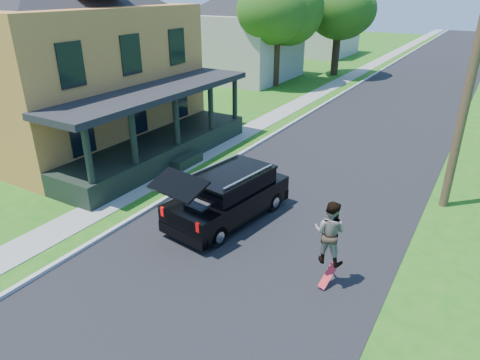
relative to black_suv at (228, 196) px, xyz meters
The scene contains 14 objects.
ground 3.44m from the black_suv, 65.21° to the right, with size 140.00×140.00×0.00m, color #1C6013.
street 17.05m from the black_suv, 85.28° to the left, with size 8.00×120.00×0.02m, color black.
curb 17.19m from the black_suv, 98.88° to the left, with size 0.15×120.00×0.12m, color #A9A9A4.
sidewalk 17.50m from the black_suv, 103.90° to the left, with size 1.30×120.00×0.03m, color gray.
front_walk 8.67m from the black_suv, 159.88° to the left, with size 6.50×1.20×0.03m, color gray.
main_house 12.47m from the black_suv, 165.44° to the left, with size 15.56×15.56×10.10m.
neighbor_house_mid 24.44m from the black_suv, 119.99° to the left, with size 12.78×12.78×8.30m.
neighbor_house_far 39.04m from the black_suv, 108.12° to the left, with size 12.78×12.78×8.30m.
black_suv is the anchor object (origin of this frame).
skateboarder 4.25m from the black_suv, 21.45° to the right, with size 0.81×0.64×1.66m.
skateboard 4.33m from the black_suv, 21.78° to the right, with size 0.32×0.60×0.51m.
tree_left_mid 21.74m from the black_suv, 112.69° to the left, with size 6.63×6.23×8.60m.
tree_left_far 27.11m from the black_suv, 102.38° to the left, with size 6.54×6.68×8.59m.
utility_pole_near 8.92m from the black_suv, 38.38° to the left, with size 1.75×0.55×10.91m.
Camera 1 is at (5.22, -7.27, 6.94)m, focal length 32.00 mm.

